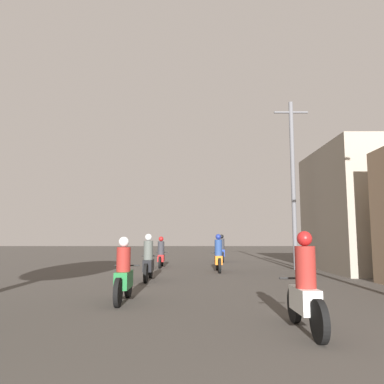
{
  "coord_description": "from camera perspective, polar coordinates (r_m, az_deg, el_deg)",
  "views": [
    {
      "loc": [
        -0.15,
        0.29,
        1.5
      ],
      "look_at": [
        -0.17,
        18.29,
        3.65
      ],
      "focal_mm": 35.0,
      "sensor_mm": 36.0,
      "label": 1
    }
  ],
  "objects": [
    {
      "name": "motorcycle_green",
      "position": [
        8.98,
        -10.3,
        -12.43
      ],
      "size": [
        0.6,
        1.94,
        1.5
      ],
      "rotation": [
        0.0,
        0.0,
        -0.02
      ],
      "color": "black",
      "rests_on": "ground_plane"
    },
    {
      "name": "motorcycle_black",
      "position": [
        13.18,
        -6.59,
        -10.53
      ],
      "size": [
        0.6,
        2.07,
        1.59
      ],
      "rotation": [
        0.0,
        0.0,
        -0.03
      ],
      "color": "black",
      "rests_on": "ground_plane"
    },
    {
      "name": "utility_pole_far",
      "position": [
        18.05,
        15.22,
        1.74
      ],
      "size": [
        1.6,
        0.2,
        7.88
      ],
      "color": "slate",
      "rests_on": "ground_plane"
    },
    {
      "name": "motorcycle_white",
      "position": [
        6.4,
        16.93,
        -14.28
      ],
      "size": [
        0.6,
        1.92,
        1.59
      ],
      "rotation": [
        0.0,
        0.0,
        -0.01
      ],
      "color": "black",
      "rests_on": "ground_plane"
    },
    {
      "name": "motorcycle_orange",
      "position": [
        16.34,
        4.11,
        -9.78
      ],
      "size": [
        0.6,
        2.02,
        1.61
      ],
      "rotation": [
        0.0,
        0.0,
        -0.14
      ],
      "color": "black",
      "rests_on": "ground_plane"
    },
    {
      "name": "motorcycle_red",
      "position": [
        18.7,
        -4.67,
        -9.51
      ],
      "size": [
        0.6,
        1.94,
        1.5
      ],
      "rotation": [
        0.0,
        0.0,
        -0.01
      ],
      "color": "black",
      "rests_on": "ground_plane"
    },
    {
      "name": "motorcycle_blue",
      "position": [
        22.68,
        4.62,
        -8.93
      ],
      "size": [
        0.6,
        2.13,
        1.62
      ],
      "rotation": [
        0.0,
        0.0,
        0.04
      ],
      "color": "black",
      "rests_on": "ground_plane"
    }
  ]
}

